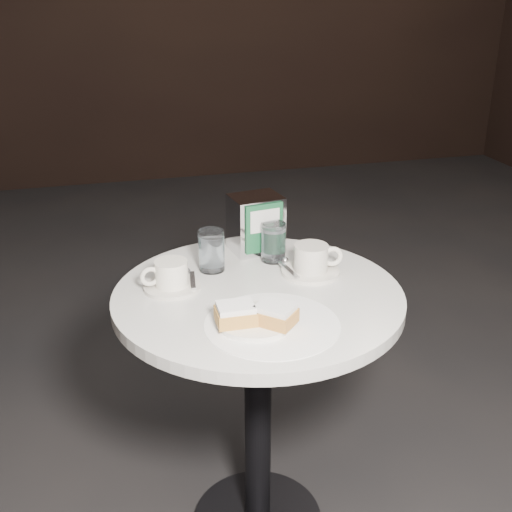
% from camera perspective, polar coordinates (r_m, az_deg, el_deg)
% --- Properties ---
extents(cafe_table, '(0.70, 0.70, 0.74)m').
position_cam_1_polar(cafe_table, '(1.64, 0.18, -9.36)').
color(cafe_table, black).
rests_on(cafe_table, ground).
extents(sugar_spill, '(0.39, 0.39, 0.00)m').
position_cam_1_polar(sugar_spill, '(1.40, 1.44, -6.06)').
color(sugar_spill, white).
rests_on(sugar_spill, cafe_table).
extents(beignet_plate, '(0.21, 0.21, 0.06)m').
position_cam_1_polar(beignet_plate, '(1.39, -0.07, -5.45)').
color(beignet_plate, white).
rests_on(beignet_plate, cafe_table).
extents(coffee_cup_left, '(0.15, 0.15, 0.07)m').
position_cam_1_polar(coffee_cup_left, '(1.56, -7.58, -1.84)').
color(coffee_cup_left, beige).
rests_on(coffee_cup_left, cafe_table).
extents(coffee_cup_right, '(0.17, 0.17, 0.08)m').
position_cam_1_polar(coffee_cup_right, '(1.63, 4.95, -0.47)').
color(coffee_cup_right, silver).
rests_on(coffee_cup_right, cafe_table).
extents(water_glass_left, '(0.08, 0.08, 0.11)m').
position_cam_1_polar(water_glass_left, '(1.64, -3.98, 0.44)').
color(water_glass_left, white).
rests_on(water_glass_left, cafe_table).
extents(water_glass_right, '(0.07, 0.07, 0.10)m').
position_cam_1_polar(water_glass_right, '(1.69, 1.55, 1.21)').
color(water_glass_right, white).
rests_on(water_glass_right, cafe_table).
extents(napkin_dispenser, '(0.15, 0.13, 0.16)m').
position_cam_1_polar(napkin_dispenser, '(1.75, 0.00, 2.91)').
color(napkin_dispenser, silver).
rests_on(napkin_dispenser, cafe_table).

